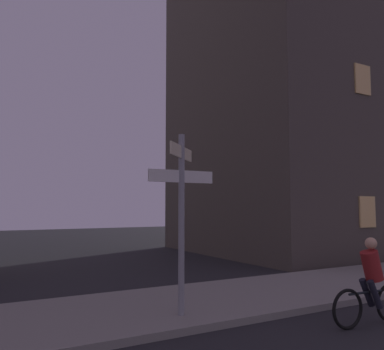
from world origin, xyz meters
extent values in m
cube|color=gray|center=(0.00, 6.84, 0.07)|extent=(40.00, 3.39, 0.14)
cylinder|color=gray|center=(-1.32, 5.89, 1.87)|extent=(0.12, 0.12, 3.47)
cube|color=beige|center=(-1.32, 5.89, 3.26)|extent=(0.97, 0.97, 0.24)
cube|color=white|center=(-1.32, 5.89, 2.78)|extent=(1.40, 0.03, 0.24)
torus|color=black|center=(1.07, 4.03, 0.36)|extent=(0.72, 0.11, 0.72)
cylinder|color=black|center=(1.62, 3.99, 0.61)|extent=(1.00, 0.11, 0.04)
cylinder|color=maroon|center=(1.72, 3.99, 1.08)|extent=(0.47, 0.35, 0.61)
sphere|color=tan|center=(1.72, 3.99, 1.50)|extent=(0.22, 0.22, 0.22)
cylinder|color=black|center=(1.66, 3.90, 0.58)|extent=(0.35, 0.14, 0.55)
cylinder|color=black|center=(1.67, 4.08, 0.58)|extent=(0.35, 0.14, 0.55)
cube|color=#4C443D|center=(9.82, 14.02, 9.35)|extent=(10.49, 9.80, 18.70)
cube|color=#F2C672|center=(8.51, 9.09, 2.00)|extent=(0.90, 0.06, 1.20)
cube|color=#F2C672|center=(8.51, 9.09, 7.23)|extent=(0.90, 0.06, 1.20)
camera|label=1|loc=(-4.91, -0.89, 2.18)|focal=36.95mm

